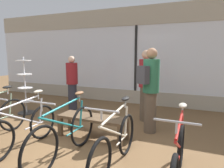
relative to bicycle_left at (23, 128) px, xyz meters
The scene contains 11 objects.
ground_plane 0.96m from the bicycle_left, ahead, with size 24.00×24.00×0.00m, color brown.
shop_back_wall 4.27m from the bicycle_left, 77.70° to the left, with size 12.00×0.08×3.20m.
bicycle_left is the anchor object (origin of this frame).
bicycle_center 0.89m from the bicycle_left, ahead, with size 0.46×1.81×1.05m.
bicycle_right 1.74m from the bicycle_left, ahead, with size 0.46×1.69×1.02m.
bicycle_far_right 2.61m from the bicycle_left, ahead, with size 0.46×1.68×1.02m.
accessory_rack 2.36m from the bicycle_left, 135.26° to the left, with size 0.48×0.48×1.60m.
display_bench 1.27m from the bicycle_left, 45.35° to the left, with size 1.40×0.44×0.44m.
customer_near_rack 2.56m from the bicycle_left, 40.90° to the left, with size 0.50×0.56×1.80m.
customer_by_window 2.91m from the bicycle_left, 55.82° to the left, with size 0.48×0.48×1.77m.
customer_mid_floor 2.61m from the bicycle_left, 104.82° to the left, with size 0.43×0.43×1.62m.
Camera 1 is at (1.90, -2.60, 1.68)m, focal length 32.00 mm.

